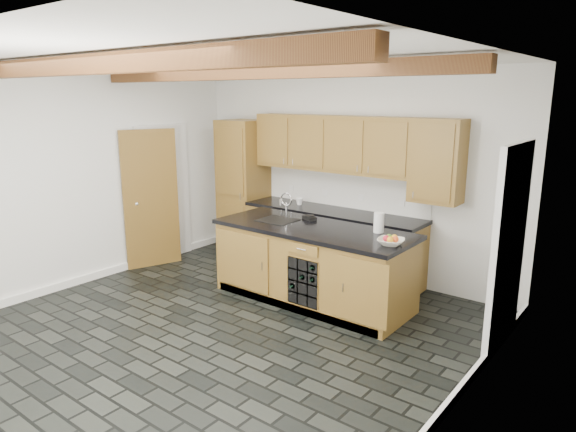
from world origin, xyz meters
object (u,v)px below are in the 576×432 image
fruit_bowl (391,242)px  paper_towel (379,223)px  island (312,264)px  kitchen_scale (309,218)px

fruit_bowl → paper_towel: size_ratio=1.21×
fruit_bowl → paper_towel: 0.52m
island → fruit_bowl: fruit_bowl is taller
paper_towel → kitchen_scale: bearing=179.5°
island → paper_towel: bearing=20.8°
island → paper_towel: size_ratio=10.73×
fruit_bowl → paper_towel: (-0.35, 0.38, 0.08)m
island → kitchen_scale: bearing=132.0°
kitchen_scale → island: bearing=-24.5°
kitchen_scale → fruit_bowl: fruit_bowl is taller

